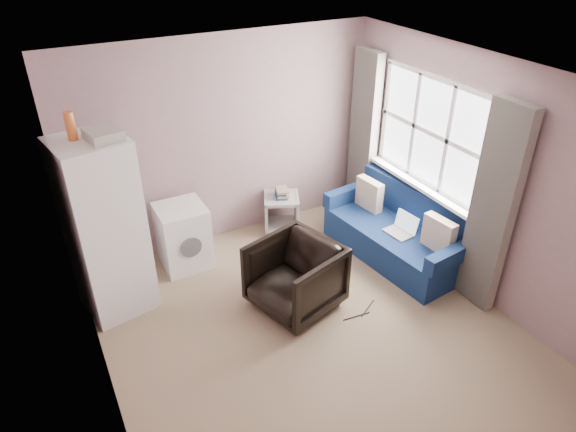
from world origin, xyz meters
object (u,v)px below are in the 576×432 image
Objects in this scene: washing_machine at (183,235)px; sofa at (400,233)px; armchair at (295,274)px; side_table at (282,210)px; fridge at (105,227)px.

sofa reaches higher than washing_machine.
side_table is (0.57, 1.41, -0.13)m from armchair.
side_table is at bearing 123.85° from sofa.
side_table is 1.52m from sofa.
side_table is at bearing 5.70° from washing_machine.
washing_machine is 1.36m from side_table.
armchair reaches higher than washing_machine.
armchair is at bearing -112.07° from side_table.
washing_machine is (-0.77, 1.27, -0.02)m from armchair.
armchair reaches higher than sofa.
washing_machine is 2.55m from sofa.
fridge is 2.80× the size of washing_machine.
side_table is 0.32× the size of sofa.
armchair is at bearing -177.46° from sofa.
side_table is at bearing 141.46° from armchair.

